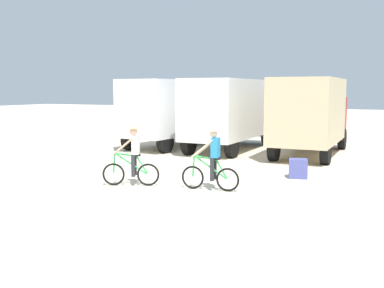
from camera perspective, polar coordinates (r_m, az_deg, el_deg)
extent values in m
plane|color=beige|center=(12.33, -6.66, -6.68)|extent=(120.00, 120.00, 0.00)
cube|color=white|center=(22.48, -3.17, 4.62)|extent=(2.83, 5.38, 2.70)
cube|color=#4C6B9E|center=(25.39, 1.11, 3.75)|extent=(2.32, 1.68, 2.00)
cube|color=black|center=(25.99, 1.87, 4.59)|extent=(2.02, 0.25, 0.80)
cylinder|color=black|center=(25.90, -0.97, 1.59)|extent=(0.40, 1.02, 1.00)
cylinder|color=black|center=(24.90, 3.04, 1.37)|extent=(0.40, 1.02, 1.00)
cylinder|color=black|center=(21.82, -7.84, 0.54)|extent=(0.40, 1.02, 1.00)
cylinder|color=black|center=(20.62, -3.39, 0.23)|extent=(0.40, 1.02, 1.00)
cube|color=white|center=(21.01, 4.17, 4.45)|extent=(2.44, 5.22, 2.70)
cube|color=#4C6B9E|center=(24.22, 7.20, 3.55)|extent=(2.21, 1.52, 2.00)
cube|color=black|center=(24.86, 7.74, 4.43)|extent=(2.02, 0.10, 0.80)
cylinder|color=black|center=(24.55, 4.83, 1.28)|extent=(0.33, 1.00, 1.00)
cylinder|color=black|center=(23.89, 9.39, 1.06)|extent=(0.33, 1.00, 1.00)
cylinder|color=black|center=(20.02, -0.40, 0.04)|extent=(0.33, 1.00, 1.00)
cylinder|color=black|center=(19.20, 5.05, -0.28)|extent=(0.33, 1.00, 1.00)
cube|color=#CCB78E|center=(19.86, 14.46, 4.12)|extent=(2.46, 5.23, 2.70)
cube|color=#B21E1E|center=(23.23, 15.99, 3.20)|extent=(2.22, 1.53, 2.00)
cube|color=black|center=(23.91, 16.28, 4.13)|extent=(2.02, 0.10, 0.80)
cylinder|color=black|center=(23.40, 13.40, 0.84)|extent=(0.33, 1.00, 1.00)
cylinder|color=black|center=(23.08, 18.37, 0.60)|extent=(0.33, 1.00, 1.00)
cylinder|color=black|center=(18.57, 10.26, -0.60)|extent=(0.33, 1.00, 1.00)
cylinder|color=black|center=(18.16, 16.49, -0.94)|extent=(0.33, 1.00, 1.00)
torus|color=black|center=(13.86, -9.84, -3.78)|extent=(0.65, 0.32, 0.68)
cylinder|color=silver|center=(13.86, -9.84, -3.78)|extent=(0.10, 0.10, 0.08)
torus|color=black|center=(13.67, -5.54, -3.86)|extent=(0.65, 0.32, 0.68)
cylinder|color=silver|center=(13.67, -5.54, -3.86)|extent=(0.10, 0.10, 0.08)
cylinder|color=green|center=(13.70, -7.62, -2.51)|extent=(0.97, 0.45, 0.68)
cylinder|color=green|center=(13.69, -8.35, -1.34)|extent=(0.63, 0.30, 0.13)
cylinder|color=green|center=(13.65, -6.27, -2.69)|extent=(0.38, 0.20, 0.59)
cylinder|color=green|center=(13.80, -9.77, -2.48)|extent=(0.11, 0.08, 0.64)
cylinder|color=silver|center=(13.75, -9.70, -1.16)|extent=(0.24, 0.49, 0.04)
cube|color=black|center=(13.63, -7.00, -1.40)|extent=(0.27, 0.20, 0.06)
cube|color=silver|center=(13.59, -7.10, -0.10)|extent=(0.31, 0.37, 0.56)
sphere|color=tan|center=(13.56, -7.38, 1.58)|extent=(0.22, 0.22, 0.22)
cone|color=tan|center=(13.55, -7.39, 2.12)|extent=(0.32, 0.32, 0.10)
cylinder|color=#26262B|center=(13.56, -7.41, -2.73)|extent=(0.12, 0.12, 0.66)
cylinder|color=#26262B|center=(13.82, -7.22, -2.55)|extent=(0.12, 0.12, 0.66)
cylinder|color=tan|center=(13.48, -8.65, -0.25)|extent=(0.58, 0.33, 0.53)
cylinder|color=tan|center=(13.83, -8.35, -0.07)|extent=(0.61, 0.25, 0.53)
torus|color=black|center=(13.20, 0.09, -4.22)|extent=(0.68, 0.13, 0.68)
cylinder|color=silver|center=(13.20, 0.09, -4.22)|extent=(0.09, 0.09, 0.08)
torus|color=black|center=(12.89, 4.51, -4.50)|extent=(0.68, 0.13, 0.68)
cylinder|color=silver|center=(12.89, 4.51, -4.50)|extent=(0.09, 0.09, 0.08)
cylinder|color=green|center=(12.97, 2.39, -2.98)|extent=(1.03, 0.16, 0.68)
cylinder|color=green|center=(12.98, 1.66, -1.72)|extent=(0.66, 0.12, 0.13)
cylinder|color=green|center=(12.89, 3.78, -3.23)|extent=(0.39, 0.09, 0.59)
cylinder|color=green|center=(13.13, 0.19, -2.85)|extent=(0.10, 0.06, 0.64)
cylinder|color=silver|center=(13.07, 0.30, -1.48)|extent=(0.09, 0.52, 0.04)
cube|color=black|center=(12.88, 3.05, -1.83)|extent=(0.25, 0.15, 0.06)
cube|color=teal|center=(12.85, 2.97, -0.46)|extent=(0.23, 0.34, 0.56)
sphere|color=beige|center=(12.82, 2.73, 1.32)|extent=(0.22, 0.22, 0.22)
cone|color=silver|center=(12.81, 2.73, 1.90)|extent=(0.32, 0.32, 0.10)
cylinder|color=#26262B|center=(12.83, 2.53, -3.22)|extent=(0.12, 0.12, 0.66)
cylinder|color=#26262B|center=(13.08, 2.87, -3.04)|extent=(0.12, 0.12, 0.66)
cylinder|color=beige|center=(12.78, 1.29, -0.56)|extent=(0.63, 0.16, 0.53)
cylinder|color=beige|center=(13.12, 1.78, -0.37)|extent=(0.63, 0.08, 0.53)
cube|color=#4C5199|center=(15.23, 13.20, -3.02)|extent=(0.70, 0.64, 0.62)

